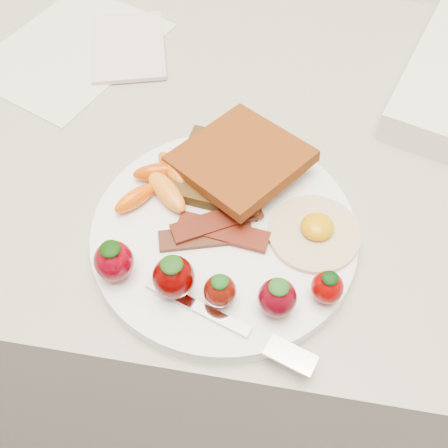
# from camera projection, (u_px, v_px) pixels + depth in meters

# --- Properties ---
(counter) EXTENTS (2.00, 0.60, 0.90)m
(counter) POSITION_uv_depth(u_px,v_px,m) (237.00, 303.00, 1.04)
(counter) COLOR gray
(counter) RESTS_ON ground
(plate) EXTENTS (0.27, 0.27, 0.02)m
(plate) POSITION_uv_depth(u_px,v_px,m) (224.00, 235.00, 0.57)
(plate) COLOR white
(plate) RESTS_ON counter
(toast_lower) EXTENTS (0.11, 0.11, 0.01)m
(toast_lower) POSITION_uv_depth(u_px,v_px,m) (224.00, 171.00, 0.60)
(toast_lower) COLOR black
(toast_lower) RESTS_ON plate
(toast_upper) EXTENTS (0.17, 0.17, 0.03)m
(toast_upper) POSITION_uv_depth(u_px,v_px,m) (240.00, 159.00, 0.59)
(toast_upper) COLOR #461D04
(toast_upper) RESTS_ON toast_lower
(fried_egg) EXTENTS (0.12, 0.12, 0.02)m
(fried_egg) POSITION_uv_depth(u_px,v_px,m) (315.00, 231.00, 0.56)
(fried_egg) COLOR #F7E8CF
(fried_egg) RESTS_ON plate
(bacon_strips) EXTENTS (0.11, 0.08, 0.01)m
(bacon_strips) POSITION_uv_depth(u_px,v_px,m) (215.00, 230.00, 0.56)
(bacon_strips) COLOR black
(bacon_strips) RESTS_ON plate
(baby_carrots) EXTENTS (0.08, 0.10, 0.02)m
(baby_carrots) POSITION_uv_depth(u_px,v_px,m) (160.00, 183.00, 0.59)
(baby_carrots) COLOR #BC3F02
(baby_carrots) RESTS_ON plate
(strawberries) EXTENTS (0.23, 0.05, 0.05)m
(strawberries) POSITION_uv_depth(u_px,v_px,m) (205.00, 280.00, 0.51)
(strawberries) COLOR #66000C
(strawberries) RESTS_ON plate
(fork) EXTENTS (0.17, 0.07, 0.00)m
(fork) POSITION_uv_depth(u_px,v_px,m) (239.00, 328.00, 0.50)
(fork) COLOR silver
(fork) RESTS_ON plate
(paper_sheet) EXTENTS (0.26, 0.29, 0.00)m
(paper_sheet) POSITION_uv_depth(u_px,v_px,m) (72.00, 49.00, 0.75)
(paper_sheet) COLOR silver
(paper_sheet) RESTS_ON counter
(notepad) EXTENTS (0.13, 0.16, 0.01)m
(notepad) POSITION_uv_depth(u_px,v_px,m) (128.00, 46.00, 0.75)
(notepad) COLOR beige
(notepad) RESTS_ON paper_sheet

